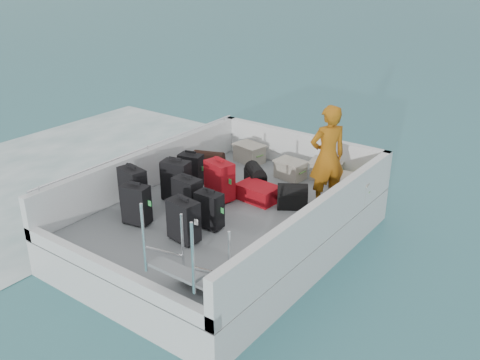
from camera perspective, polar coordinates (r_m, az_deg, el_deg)
The scene contains 24 objects.
ground at distance 9.10m, azimuth -1.58°, elevation -6.83°, with size 160.00×160.00×0.00m, color #1B5360.
wake_foam at distance 12.36m, azimuth -19.41°, elevation 0.23°, with size 10.00×10.00×0.00m, color white.
ferry_hull at distance 8.95m, azimuth -1.60°, elevation -5.17°, with size 3.60×5.00×0.60m, color silver.
deck at distance 8.81m, azimuth -1.62°, elevation -3.39°, with size 3.30×4.70×0.02m, color slate.
deck_fittings at distance 8.22m, azimuth -1.12°, elevation -2.47°, with size 3.60×5.00×0.90m.
suitcase_0 at distance 8.87m, azimuth -11.34°, elevation -1.01°, with size 0.47×0.27×0.73m, color black.
suitcase_1 at distance 9.12m, azimuth -6.81°, elevation -0.08°, with size 0.47×0.27×0.70m, color black.
suitcase_2 at distance 9.65m, azimuth -5.25°, elevation 1.03°, with size 0.42×0.25×0.61m, color black.
suitcase_3 at distance 8.43m, azimuth -11.01°, elevation -2.64°, with size 0.42×0.25×0.64m, color black.
suitcase_4 at distance 8.54m, azimuth -5.63°, elevation -1.87°, with size 0.45×0.26×0.66m, color black.
suitcase_5 at distance 9.08m, azimuth -2.20°, elevation -0.10°, with size 0.50×0.30×0.69m, color maroon.
suitcase_6 at distance 7.85m, azimuth -6.03°, elevation -4.36°, with size 0.47×0.28×0.64m, color black.
suitcase_7 at distance 8.18m, azimuth -3.30°, elevation -3.26°, with size 0.42×0.24×0.59m, color black.
suitcase_8 at distance 9.14m, azimuth 1.92°, elevation -1.35°, with size 0.45×0.69×0.27m, color maroon.
duffel_0 at distance 10.30m, azimuth -3.34°, elevation 1.70°, with size 0.58×0.30×0.32m, color black, non-canonical shape.
duffel_1 at distance 9.64m, azimuth 1.65°, elevation 0.18°, with size 0.49×0.30×0.32m, color black, non-canonical shape.
duffel_2 at distance 8.91m, azimuth 5.60°, elevation -1.95°, with size 0.50×0.30×0.32m, color black, non-canonical shape.
crate_0 at distance 10.79m, azimuth 1.01°, elevation 2.82°, with size 0.56×0.39×0.34m, color #A59F90.
crate_1 at distance 10.05m, azimuth 5.39°, elevation 1.05°, with size 0.52×0.36×0.32m, color #A59F90.
crate_2 at distance 10.10m, azimuth 9.23°, elevation 1.01°, with size 0.55×0.38×0.33m, color #A59F90.
crate_3 at distance 9.31m, azimuth 11.65°, elevation -0.97°, with size 0.65×0.45×0.39m, color #A59F90.
yellow_bag at distance 9.87m, azimuth 12.45°, elevation -0.14°, with size 0.28×0.26×0.22m, color yellow.
white_bag at distance 10.00m, azimuth 9.32°, elevation 2.36°, with size 0.24×0.24×0.18m, color white.
passenger at distance 8.79m, azimuth 9.30°, elevation 2.46°, with size 0.64×0.41×1.73m, color orange.
Camera 1 is at (4.88, -6.17, 4.57)m, focal length 40.00 mm.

